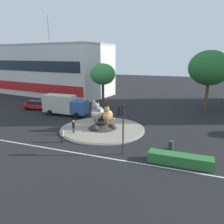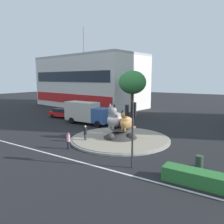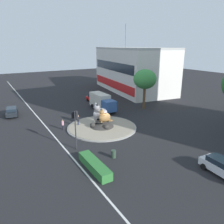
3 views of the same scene
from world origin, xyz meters
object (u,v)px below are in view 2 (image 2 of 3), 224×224
at_px(pedestrian_black_shirt, 85,133).
at_px(traffic_light_mast, 132,120).
at_px(cat_statue_grey, 115,119).
at_px(sedan_on_far_lane, 63,113).
at_px(shophouse_block, 89,82).
at_px(litter_bin, 199,162).
at_px(pedestrian_pink_shirt, 68,140).
at_px(broadleaf_tree_behind_island, 132,83).
at_px(delivery_box_truck, 87,112).
at_px(cat_statue_tabby, 126,122).

bearing_deg(pedestrian_black_shirt, traffic_light_mast, 95.58).
bearing_deg(traffic_light_mast, pedestrian_black_shirt, 55.01).
xyz_separation_m(cat_statue_grey, pedestrian_black_shirt, (-1.81, -2.84, -1.26)).
xyz_separation_m(traffic_light_mast, sedan_on_far_lane, (-19.52, 12.23, -2.75)).
relative_size(shophouse_block, litter_bin, 30.78).
distance_m(cat_statue_grey, pedestrian_black_shirt, 3.59).
height_order(pedestrian_pink_shirt, sedan_on_far_lane, pedestrian_pink_shirt).
height_order(broadleaf_tree_behind_island, litter_bin, broadleaf_tree_behind_island).
xyz_separation_m(pedestrian_pink_shirt, delivery_box_truck, (-6.06, 10.01, 0.86)).
bearing_deg(delivery_box_truck, cat_statue_grey, -30.63).
bearing_deg(shophouse_block, broadleaf_tree_behind_island, -20.73).
relative_size(cat_statue_grey, litter_bin, 3.08).
xyz_separation_m(delivery_box_truck, litter_bin, (17.27, -7.89, -1.24)).
relative_size(pedestrian_black_shirt, delivery_box_truck, 0.25).
distance_m(cat_statue_tabby, broadleaf_tree_behind_island, 14.13).
bearing_deg(sedan_on_far_lane, cat_statue_grey, -31.31).
distance_m(traffic_light_mast, sedan_on_far_lane, 23.20).
xyz_separation_m(sedan_on_far_lane, litter_bin, (23.75, -9.50, -0.36)).
height_order(cat_statue_tabby, sedan_on_far_lane, cat_statue_tabby).
bearing_deg(broadleaf_tree_behind_island, cat_statue_tabby, -64.71).
relative_size(pedestrian_black_shirt, litter_bin, 2.00).
relative_size(pedestrian_pink_shirt, delivery_box_truck, 0.22).
relative_size(pedestrian_pink_shirt, pedestrian_black_shirt, 0.88).
distance_m(shophouse_block, pedestrian_black_shirt, 31.00).
bearing_deg(cat_statue_grey, pedestrian_pink_shirt, -19.98).
distance_m(cat_statue_tabby, pedestrian_black_shirt, 4.43).
bearing_deg(cat_statue_tabby, traffic_light_mast, 31.43).
bearing_deg(pedestrian_black_shirt, litter_bin, 117.49).
relative_size(cat_statue_grey, broadleaf_tree_behind_island, 0.36).
bearing_deg(cat_statue_tabby, delivery_box_truck, -117.62).
relative_size(cat_statue_tabby, litter_bin, 2.37).
xyz_separation_m(shophouse_block, delivery_box_truck, (12.85, -16.73, -4.12)).
bearing_deg(traffic_light_mast, delivery_box_truck, 40.06).
bearing_deg(sedan_on_far_lane, pedestrian_black_shirt, -43.79).
xyz_separation_m(shophouse_block, sedan_on_far_lane, (6.36, -15.11, -5.00)).
xyz_separation_m(traffic_light_mast, shophouse_block, (-25.88, 27.34, 2.25)).
bearing_deg(cat_statue_grey, broadleaf_tree_behind_island, -162.84).
distance_m(cat_statue_grey, shophouse_block, 29.87).
xyz_separation_m(broadleaf_tree_behind_island, litter_bin, (13.93, -15.63, -5.41)).
relative_size(cat_statue_grey, pedestrian_pink_shirt, 1.76).
height_order(pedestrian_black_shirt, sedan_on_far_lane, pedestrian_black_shirt).
relative_size(sedan_on_far_lane, litter_bin, 5.52).
bearing_deg(litter_bin, pedestrian_black_shirt, 177.70).
bearing_deg(traffic_light_mast, shophouse_block, 32.65).
xyz_separation_m(shophouse_block, broadleaf_tree_behind_island, (16.19, -8.99, 0.05)).
relative_size(traffic_light_mast, delivery_box_truck, 0.68).
height_order(cat_statue_tabby, pedestrian_black_shirt, cat_statue_tabby).
height_order(cat_statue_grey, traffic_light_mast, traffic_light_mast).
distance_m(pedestrian_pink_shirt, delivery_box_truck, 11.73).
bearing_deg(shophouse_block, traffic_light_mast, -38.26).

